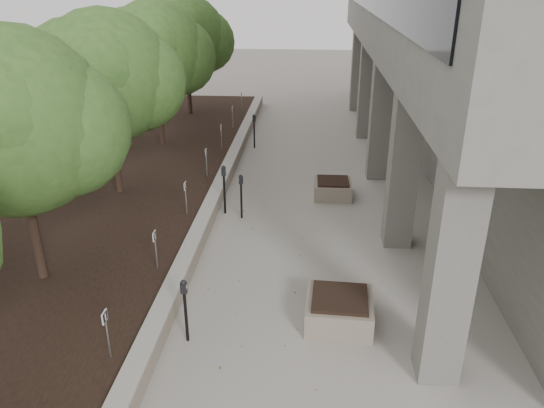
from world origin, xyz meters
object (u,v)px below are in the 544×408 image
(crabapple_tree_4, at_px, (157,74))
(crabapple_tree_5, at_px, (187,55))
(planter_back, at_px, (333,188))
(crabapple_tree_2, at_px, (20,161))
(parking_meter_5, at_px, (254,131))
(parking_meter_4, at_px, (224,190))
(planter_front, at_px, (339,309))
(parking_meter_3, at_px, (241,197))
(parking_meter_2, at_px, (186,311))
(crabapple_tree_3, at_px, (109,104))

(crabapple_tree_4, xyz_separation_m, crabapple_tree_5, (0.00, 5.00, 0.00))
(planter_back, bearing_deg, crabapple_tree_5, 126.47)
(crabapple_tree_2, distance_m, parking_meter_5, 11.79)
(parking_meter_4, height_order, planter_front, parking_meter_4)
(crabapple_tree_5, distance_m, parking_meter_3, 11.74)
(parking_meter_3, xyz_separation_m, planter_back, (2.71, 1.85, -0.40))
(crabapple_tree_4, distance_m, crabapple_tree_5, 5.00)
(parking_meter_2, distance_m, parking_meter_5, 12.44)
(crabapple_tree_4, distance_m, planter_back, 8.21)
(parking_meter_4, relative_size, planter_back, 1.28)
(parking_meter_4, relative_size, parking_meter_5, 1.07)
(parking_meter_4, bearing_deg, crabapple_tree_4, 118.19)
(crabapple_tree_5, xyz_separation_m, parking_meter_4, (3.36, -10.50, -2.36))
(crabapple_tree_3, distance_m, crabapple_tree_5, 10.00)
(crabapple_tree_2, bearing_deg, crabapple_tree_5, 90.00)
(crabapple_tree_2, distance_m, crabapple_tree_4, 10.00)
(crabapple_tree_3, relative_size, parking_meter_3, 4.00)
(crabapple_tree_3, relative_size, crabapple_tree_4, 1.00)
(crabapple_tree_5, height_order, planter_front, crabapple_tree_5)
(crabapple_tree_4, bearing_deg, planter_back, -30.83)
(crabapple_tree_3, bearing_deg, crabapple_tree_2, -90.00)
(parking_meter_4, distance_m, parking_meter_5, 6.48)
(crabapple_tree_4, bearing_deg, parking_meter_2, -72.70)
(crabapple_tree_2, relative_size, parking_meter_5, 3.86)
(crabapple_tree_2, xyz_separation_m, parking_meter_3, (3.90, 4.20, -2.44))
(crabapple_tree_3, height_order, parking_meter_2, crabapple_tree_3)
(crabapple_tree_4, bearing_deg, parking_meter_5, 15.46)
(crabapple_tree_3, height_order, parking_meter_4, crabapple_tree_3)
(crabapple_tree_2, relative_size, crabapple_tree_3, 1.00)
(parking_meter_5, bearing_deg, parking_meter_3, -100.32)
(crabapple_tree_2, height_order, crabapple_tree_3, same)
(planter_back, bearing_deg, planter_front, -90.62)
(crabapple_tree_4, relative_size, parking_meter_4, 3.59)
(parking_meter_5, bearing_deg, parking_meter_2, -103.20)
(planter_front, xyz_separation_m, planter_back, (0.07, 6.70, -0.04))
(crabapple_tree_2, height_order, planter_front, crabapple_tree_2)
(crabapple_tree_2, bearing_deg, parking_meter_5, 72.09)
(crabapple_tree_2, xyz_separation_m, parking_meter_2, (3.57, -1.46, -2.43))
(crabapple_tree_2, distance_m, planter_front, 7.15)
(crabapple_tree_4, relative_size, parking_meter_5, 3.86)
(crabapple_tree_5, bearing_deg, parking_meter_2, -77.76)
(crabapple_tree_3, relative_size, crabapple_tree_5, 1.00)
(parking_meter_4, bearing_deg, planter_front, -61.50)
(parking_meter_2, height_order, planter_front, parking_meter_2)
(crabapple_tree_3, relative_size, parking_meter_5, 3.86)
(crabapple_tree_5, bearing_deg, parking_meter_5, -48.54)
(planter_front, bearing_deg, crabapple_tree_3, 139.22)
(crabapple_tree_3, xyz_separation_m, crabapple_tree_5, (0.00, 10.00, 0.00))
(parking_meter_3, height_order, planter_back, parking_meter_3)
(crabapple_tree_3, height_order, crabapple_tree_5, same)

